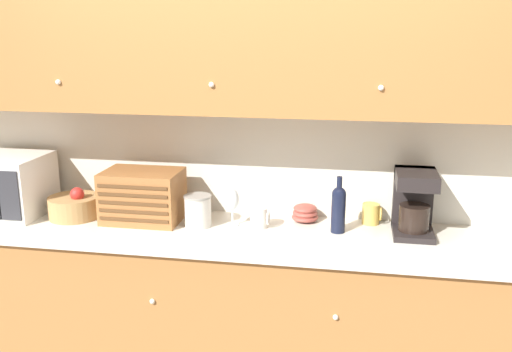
{
  "coord_description": "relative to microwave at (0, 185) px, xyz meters",
  "views": [
    {
      "loc": [
        0.51,
        -3.03,
        1.94
      ],
      "look_at": [
        0.0,
        -0.21,
        1.2
      ],
      "focal_mm": 40.0,
      "sensor_mm": 36.0,
      "label": 1
    }
  ],
  "objects": [
    {
      "name": "coffee_maker",
      "position": [
        2.25,
        0.08,
        0.0
      ],
      "size": [
        0.2,
        0.27,
        0.33
      ],
      "color": "black",
      "rests_on": "counter_unit"
    },
    {
      "name": "counter_unit",
      "position": [
        1.45,
        -0.04,
        -0.63
      ],
      "size": [
        3.6,
        0.63,
        0.93
      ],
      "color": "#A36B38",
      "rests_on": "ground_plane"
    },
    {
      "name": "microwave",
      "position": [
        0.0,
        0.0,
        0.0
      ],
      "size": [
        0.51,
        0.39,
        0.33
      ],
      "color": "silver",
      "rests_on": "counter_unit"
    },
    {
      "name": "mug_blue_second",
      "position": [
        1.47,
        0.02,
        -0.11
      ],
      "size": [
        0.1,
        0.09,
        0.11
      ],
      "color": "silver",
      "rests_on": "counter_unit"
    },
    {
      "name": "mug",
      "position": [
        2.05,
        0.19,
        -0.11
      ],
      "size": [
        0.1,
        0.09,
        0.11
      ],
      "color": "gold",
      "rests_on": "counter_unit"
    },
    {
      "name": "storage_canister",
      "position": [
        1.15,
        -0.02,
        -0.08
      ],
      "size": [
        0.15,
        0.15,
        0.17
      ],
      "color": "silver",
      "rests_on": "counter_unit"
    },
    {
      "name": "fruit_basket",
      "position": [
        0.44,
        0.0,
        -0.1
      ],
      "size": [
        0.28,
        0.28,
        0.18
      ],
      "color": "#A87F4C",
      "rests_on": "counter_unit"
    },
    {
      "name": "wall_back",
      "position": [
        1.45,
        0.29,
        0.21
      ],
      "size": [
        5.98,
        0.06,
        2.6
      ],
      "color": "silver",
      "rests_on": "ground_plane"
    },
    {
      "name": "bowl_stack_on_counter",
      "position": [
        1.7,
        0.16,
        -0.12
      ],
      "size": [
        0.14,
        0.14,
        0.09
      ],
      "color": "#9E473D",
      "rests_on": "counter_unit"
    },
    {
      "name": "upper_cabinets",
      "position": [
        1.61,
        0.08,
        0.86
      ],
      "size": [
        3.58,
        0.39,
        0.86
      ],
      "color": "#A36B38",
      "rests_on": "backsplash_panel"
    },
    {
      "name": "wine_glass",
      "position": [
        1.33,
        0.02,
        -0.03
      ],
      "size": [
        0.07,
        0.07,
        0.2
      ],
      "color": "silver",
      "rests_on": "counter_unit"
    },
    {
      "name": "bread_box",
      "position": [
        0.83,
        0.02,
        -0.03
      ],
      "size": [
        0.41,
        0.29,
        0.28
      ],
      "color": "#996033",
      "rests_on": "counter_unit"
    },
    {
      "name": "wine_bottle",
      "position": [
        1.88,
        0.03,
        -0.03
      ],
      "size": [
        0.07,
        0.07,
        0.29
      ],
      "color": "black",
      "rests_on": "counter_unit"
    },
    {
      "name": "backsplash_panel",
      "position": [
        1.45,
        0.26,
        0.13
      ],
      "size": [
        3.58,
        0.01,
        0.6
      ],
      "color": "silver",
      "rests_on": "counter_unit"
    }
  ]
}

